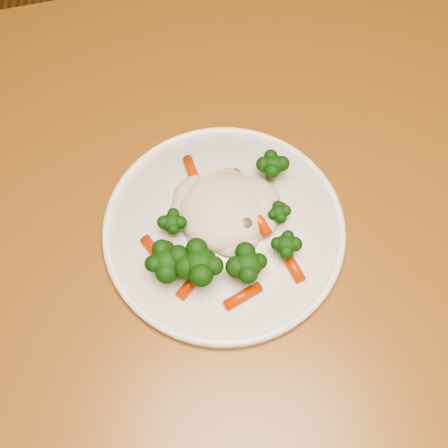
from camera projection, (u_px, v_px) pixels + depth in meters
dining_table at (226, 246)px, 0.76m from camera, size 1.36×1.05×0.75m
plate at (224, 229)px, 0.65m from camera, size 0.28×0.28×0.01m
meal at (217, 230)px, 0.62m from camera, size 0.18×0.20×0.05m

